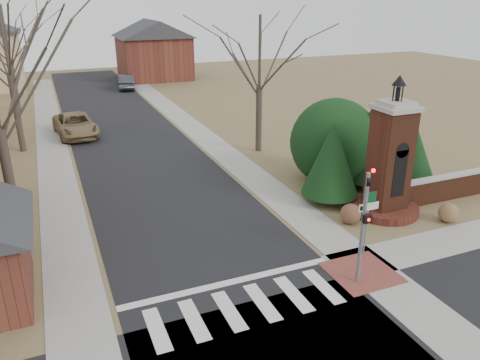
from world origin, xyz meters
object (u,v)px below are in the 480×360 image
distant_car (126,82)px  traffic_signal_pole (364,217)px  sign_post (368,212)px  brick_gate_monument (389,169)px  pickup_truck (75,125)px

distant_car → traffic_signal_pole: bearing=99.9°
sign_post → traffic_signal_pole: bearing=-132.4°
brick_gate_monument → pickup_truck: (-12.40, 19.54, -1.37)m
traffic_signal_pole → distant_car: bearing=91.2°
pickup_truck → distant_car: pickup_truck is taller
sign_post → brick_gate_monument: brick_gate_monument is taller
distant_car → sign_post: bearing=101.8°
traffic_signal_pole → distant_car: 41.51m
brick_gate_monument → distant_car: (-5.60, 37.04, -1.38)m
sign_post → distant_car: sign_post is taller
sign_post → distant_car: 40.13m
traffic_signal_pole → pickup_truck: (-7.70, 23.96, -1.79)m
brick_gate_monument → distant_car: bearing=98.6°
sign_post → pickup_truck: (-8.99, 22.55, -1.16)m
traffic_signal_pole → sign_post: size_ratio=1.64×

